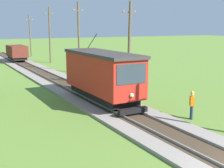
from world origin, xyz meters
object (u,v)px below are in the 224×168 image
utility_pole_far (50,35)px  track_worker (192,104)px  freight_car (17,52)px  utility_pole_distant (30,35)px  utility_pole_near_tram (129,45)px  utility_pole_mid (79,37)px  red_tram (102,74)px

utility_pole_far → track_worker: 32.35m
freight_car → utility_pole_distant: (4.33, 8.69, 2.36)m
utility_pole_near_tram → utility_pole_mid: size_ratio=0.92×
freight_car → utility_pole_near_tram: (4.33, -26.18, 2.41)m
utility_pole_mid → utility_pole_distant: bearing=90.0°
utility_pole_far → track_worker: bearing=-92.2°
utility_pole_distant → track_worker: size_ratio=4.28×
red_tram → utility_pole_mid: bearing=73.6°
freight_car → utility_pole_near_tram: size_ratio=0.67×
utility_pole_near_tram → red_tram: bearing=-142.9°
utility_pole_mid → utility_pole_far: (0.00, 11.44, -0.01)m
red_tram → utility_pole_near_tram: size_ratio=1.10×
red_tram → utility_pole_distant: bearing=83.5°
freight_car → track_worker: (3.09, -35.49, -0.57)m
utility_pole_near_tram → utility_pole_distant: 34.86m
utility_pole_far → red_tram: bearing=-99.4°
red_tram → utility_pole_mid: (4.33, 14.67, 2.12)m
red_tram → track_worker: 6.89m
utility_pole_mid → track_worker: 21.01m
track_worker → red_tram: bearing=-33.6°
utility_pole_mid → utility_pole_distant: utility_pole_mid is taller
utility_pole_near_tram → utility_pole_mid: utility_pole_mid is taller
freight_car → utility_pole_distant: 9.99m
red_tram → utility_pole_far: utility_pole_far is taller
utility_pole_near_tram → utility_pole_distant: size_ratio=1.01×
utility_pole_far → track_worker: (-1.24, -32.15, -3.33)m
utility_pole_far → utility_pole_distant: utility_pole_far is taller
utility_pole_near_tram → track_worker: size_ratio=4.34×
freight_car → utility_pole_near_tram: 26.64m
utility_pole_near_tram → track_worker: 9.86m
utility_pole_far → utility_pole_distant: (0.00, 12.03, -0.40)m
freight_car → utility_pole_distant: size_ratio=0.68×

